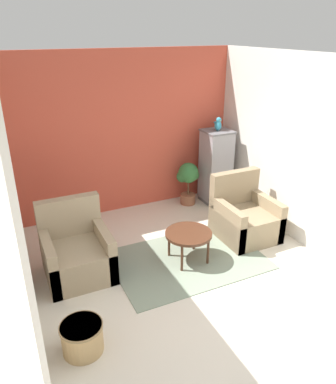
{
  "coord_description": "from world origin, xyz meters",
  "views": [
    {
      "loc": [
        -2.0,
        -2.59,
        3.04
      ],
      "look_at": [
        0.0,
        1.67,
        0.96
      ],
      "focal_mm": 35.0,
      "sensor_mm": 36.0,
      "label": 1
    }
  ],
  "objects_px": {
    "armchair_left": "(77,254)",
    "birdcage": "(216,167)",
    "armchair_right": "(244,218)",
    "parrot": "(218,124)",
    "coffee_table": "(189,235)",
    "potted_plant": "(188,178)",
    "wicker_basket": "(82,337)"
  },
  "relations": [
    {
      "from": "parrot",
      "to": "potted_plant",
      "type": "bearing_deg",
      "value": 167.3
    },
    {
      "from": "armchair_left",
      "to": "parrot",
      "type": "bearing_deg",
      "value": 22.65
    },
    {
      "from": "wicker_basket",
      "to": "armchair_right",
      "type": "bearing_deg",
      "value": 23.12
    },
    {
      "from": "parrot",
      "to": "armchair_right",
      "type": "bearing_deg",
      "value": -101.56
    },
    {
      "from": "armchair_left",
      "to": "coffee_table",
      "type": "bearing_deg",
      "value": -13.48
    },
    {
      "from": "coffee_table",
      "to": "armchair_right",
      "type": "bearing_deg",
      "value": 11.98
    },
    {
      "from": "parrot",
      "to": "potted_plant",
      "type": "height_order",
      "value": "parrot"
    },
    {
      "from": "potted_plant",
      "to": "wicker_basket",
      "type": "distance_m",
      "value": 3.73
    },
    {
      "from": "coffee_table",
      "to": "potted_plant",
      "type": "relative_size",
      "value": 0.82
    },
    {
      "from": "coffee_table",
      "to": "birdcage",
      "type": "xyz_separation_m",
      "value": [
        1.38,
        1.55,
        0.29
      ]
    },
    {
      "from": "armchair_right",
      "to": "parrot",
      "type": "height_order",
      "value": "parrot"
    },
    {
      "from": "coffee_table",
      "to": "birdcage",
      "type": "relative_size",
      "value": 0.48
    },
    {
      "from": "armchair_left",
      "to": "wicker_basket",
      "type": "bearing_deg",
      "value": -100.92
    },
    {
      "from": "armchair_right",
      "to": "potted_plant",
      "type": "distance_m",
      "value": 1.46
    },
    {
      "from": "birdcage",
      "to": "wicker_basket",
      "type": "bearing_deg",
      "value": -140.99
    },
    {
      "from": "armchair_left",
      "to": "parrot",
      "type": "xyz_separation_m",
      "value": [
        2.86,
        1.19,
        1.18
      ]
    },
    {
      "from": "potted_plant",
      "to": "coffee_table",
      "type": "bearing_deg",
      "value": -117.77
    },
    {
      "from": "coffee_table",
      "to": "armchair_right",
      "type": "xyz_separation_m",
      "value": [
        1.11,
        0.24,
        -0.1
      ]
    },
    {
      "from": "birdcage",
      "to": "coffee_table",
      "type": "bearing_deg",
      "value": -131.82
    },
    {
      "from": "armchair_left",
      "to": "parrot",
      "type": "distance_m",
      "value": 3.31
    },
    {
      "from": "parrot",
      "to": "wicker_basket",
      "type": "height_order",
      "value": "parrot"
    },
    {
      "from": "birdcage",
      "to": "potted_plant",
      "type": "xyz_separation_m",
      "value": [
        -0.51,
        0.12,
        -0.18
      ]
    },
    {
      "from": "potted_plant",
      "to": "wicker_basket",
      "type": "xyz_separation_m",
      "value": [
        -2.61,
        -2.64,
        -0.34
      ]
    },
    {
      "from": "armchair_right",
      "to": "parrot",
      "type": "relative_size",
      "value": 4.05
    },
    {
      "from": "coffee_table",
      "to": "birdcage",
      "type": "distance_m",
      "value": 2.09
    },
    {
      "from": "birdcage",
      "to": "armchair_right",
      "type": "bearing_deg",
      "value": -101.57
    },
    {
      "from": "potted_plant",
      "to": "birdcage",
      "type": "bearing_deg",
      "value": -12.92
    },
    {
      "from": "armchair_left",
      "to": "birdcage",
      "type": "relative_size",
      "value": 0.72
    },
    {
      "from": "armchair_left",
      "to": "wicker_basket",
      "type": "relative_size",
      "value": 2.25
    },
    {
      "from": "potted_plant",
      "to": "armchair_right",
      "type": "bearing_deg",
      "value": -80.46
    },
    {
      "from": "armchair_right",
      "to": "wicker_basket",
      "type": "bearing_deg",
      "value": -156.88
    },
    {
      "from": "birdcage",
      "to": "wicker_basket",
      "type": "distance_m",
      "value": 4.04
    }
  ]
}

